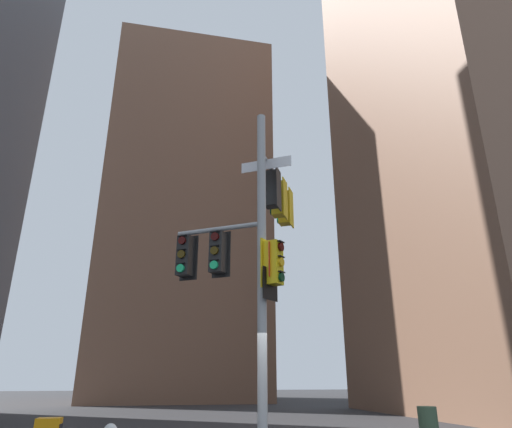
{
  "coord_description": "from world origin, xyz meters",
  "views": [
    {
      "loc": [
        -2.19,
        -9.75,
        1.57
      ],
      "look_at": [
        -0.16,
        -0.1,
        5.23
      ],
      "focal_mm": 31.22,
      "sensor_mm": 36.0,
      "label": 1
    }
  ],
  "objects": [
    {
      "name": "signal_pole_assembly",
      "position": [
        0.01,
        0.67,
        4.88
      ],
      "size": [
        3.41,
        2.82,
        8.0
      ],
      "color": "#9EA0A3",
      "rests_on": "ground"
    },
    {
      "name": "building_tower_right",
      "position": [
        15.64,
        9.27,
        17.05
      ],
      "size": [
        13.91,
        13.91,
        34.09
      ],
      "primitive_type": "cube",
      "color": "brown",
      "rests_on": "ground"
    },
    {
      "name": "building_mid_block",
      "position": [
        -0.7,
        27.48,
        14.74
      ],
      "size": [
        12.82,
        12.82,
        29.48
      ],
      "primitive_type": "cube",
      "color": "brown",
      "rests_on": "ground"
    },
    {
      "name": "trash_bin",
      "position": [
        4.78,
        1.71,
        0.44
      ],
      "size": [
        0.49,
        0.49,
        0.89
      ],
      "primitive_type": "cylinder",
      "color": "#3F593F",
      "rests_on": "ground"
    }
  ]
}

